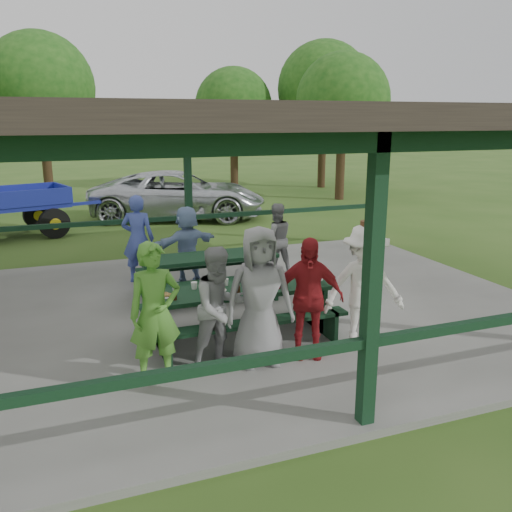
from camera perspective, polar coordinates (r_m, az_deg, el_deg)
name	(u,v)px	position (r m, az deg, el deg)	size (l,w,h in m)	color
ground	(245,313)	(9.25, -1.21, -5.97)	(90.00, 90.00, 0.00)	#33581B
concrete_slab	(245,310)	(9.23, -1.21, -5.68)	(10.00, 8.00, 0.10)	slate
pavilion_structure	(244,121)	(8.67, -1.32, 14.06)	(10.60, 8.60, 3.24)	black
picnic_table_near	(241,306)	(7.84, -1.59, -5.28)	(2.74, 1.39, 0.75)	black
picnic_table_far	(209,271)	(9.69, -4.96, -1.53)	(2.41, 1.39, 0.75)	black
table_setting	(236,285)	(7.75, -2.10, -3.12)	(2.49, 0.45, 0.10)	white
contestant_green	(155,313)	(6.56, -10.58, -5.95)	(0.63, 0.41, 1.73)	#56A034
contestant_grey_left	(220,308)	(6.85, -3.80, -5.48)	(0.77, 0.60, 1.58)	gray
contestant_grey_mid	(259,296)	(6.91, 0.35, -4.27)	(0.89, 0.58, 1.81)	gray
contestant_red	(307,298)	(7.16, 5.42, -4.40)	(0.96, 0.40, 1.63)	#A51D23
contestant_white_fedora	(364,288)	(7.50, 11.32, -3.29)	(1.24, 0.87, 1.80)	white
spectator_lblue	(187,245)	(10.42, -7.28, 1.15)	(1.40, 0.45, 1.51)	#819DC8
spectator_blue	(138,239)	(10.66, -12.32, 1.79)	(0.62, 0.41, 1.71)	#4050A7
spectator_grey	(276,239)	(10.99, 2.10, 1.82)	(0.71, 0.55, 1.45)	gray
pickup_truck	(179,195)	(17.87, -8.14, 6.38)	(2.58, 5.59, 1.55)	silver
farm_trailer	(8,212)	(16.30, -24.64, 4.28)	(4.22, 2.51, 1.47)	navy
tree_left	(40,87)	(22.97, -21.81, 16.17)	(4.09, 4.09, 6.40)	#312113
tree_mid	(234,107)	(25.42, -2.36, 15.42)	(3.49, 3.49, 5.46)	#312113
tree_right	(343,101)	(22.14, 9.13, 15.86)	(3.65, 3.65, 5.70)	#312113
tree_far_right	(324,89)	(26.04, 7.16, 17.09)	(4.26, 4.26, 6.65)	#312113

